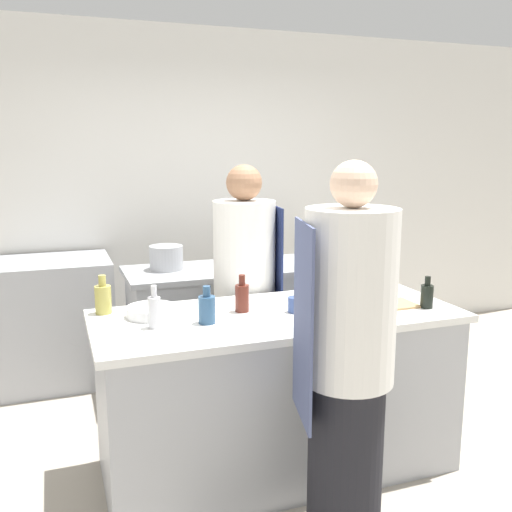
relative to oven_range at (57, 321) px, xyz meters
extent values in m
plane|color=#A89E8E|center=(1.14, -1.73, -0.48)|extent=(16.00, 16.00, 0.00)
cube|color=silver|center=(1.14, 0.40, 0.92)|extent=(8.00, 0.06, 2.80)
cube|color=#A8AAAF|center=(1.14, -1.73, -0.04)|extent=(1.91, 0.80, 0.88)
cube|color=white|center=(1.14, -1.73, 0.42)|extent=(1.99, 0.83, 0.04)
cube|color=#A8AAAF|center=(1.36, -0.50, -0.04)|extent=(1.71, 0.63, 0.88)
cube|color=#A8AAAF|center=(1.36, -0.50, 0.42)|extent=(1.79, 0.65, 0.04)
cube|color=#A8AAAF|center=(0.00, 0.00, 0.00)|extent=(0.83, 0.70, 0.96)
cube|color=black|center=(0.00, -0.34, -0.22)|extent=(0.66, 0.01, 0.34)
cube|color=black|center=(0.00, -0.34, 0.44)|extent=(0.70, 0.01, 0.06)
cylinder|color=black|center=(1.18, -2.44, -0.08)|extent=(0.33, 0.33, 0.81)
cylinder|color=white|center=(1.18, -2.44, 0.70)|extent=(0.39, 0.39, 0.75)
cube|color=#4C567F|center=(0.99, -2.40, 0.59)|extent=(0.10, 0.37, 0.86)
sphere|color=beige|center=(1.18, -2.44, 1.18)|extent=(0.20, 0.20, 0.20)
cylinder|color=black|center=(1.17, -1.09, -0.09)|extent=(0.34, 0.34, 0.78)
cylinder|color=white|center=(1.17, -1.09, 0.64)|extent=(0.40, 0.40, 0.69)
cube|color=#19234C|center=(1.37, -1.12, 0.55)|extent=(0.06, 0.38, 0.81)
sphere|color=#9E7051|center=(1.17, -1.09, 1.10)|extent=(0.23, 0.23, 0.23)
cylinder|color=silver|center=(0.47, -1.76, 0.51)|extent=(0.06, 0.06, 0.16)
cylinder|color=silver|center=(0.47, -1.76, 0.62)|extent=(0.03, 0.03, 0.06)
cylinder|color=#2D5175|center=(0.73, -1.78, 0.51)|extent=(0.09, 0.09, 0.14)
cylinder|color=#2D5175|center=(0.73, -1.78, 0.60)|extent=(0.04, 0.04, 0.05)
cylinder|color=#5B2319|center=(0.97, -1.64, 0.51)|extent=(0.08, 0.08, 0.15)
cylinder|color=#5B2319|center=(0.97, -1.64, 0.61)|extent=(0.03, 0.03, 0.06)
cylinder|color=black|center=(1.96, -1.92, 0.50)|extent=(0.07, 0.07, 0.13)
cylinder|color=black|center=(1.96, -1.92, 0.59)|extent=(0.03, 0.03, 0.05)
cylinder|color=#19471E|center=(1.42, -1.93, 0.54)|extent=(0.08, 0.08, 0.21)
cylinder|color=#19471E|center=(1.42, -1.93, 0.69)|extent=(0.04, 0.04, 0.08)
cylinder|color=#B2A84C|center=(0.25, -1.42, 0.51)|extent=(0.09, 0.09, 0.15)
cylinder|color=#B2A84C|center=(0.25, -1.42, 0.62)|extent=(0.04, 0.04, 0.06)
cylinder|color=white|center=(1.67, -1.59, 0.47)|extent=(0.16, 0.16, 0.07)
cylinder|color=white|center=(0.48, -1.56, 0.46)|extent=(0.27, 0.27, 0.06)
cylinder|color=#33477F|center=(1.23, -1.75, 0.48)|extent=(0.08, 0.08, 0.08)
cube|color=tan|center=(1.78, -1.82, 0.44)|extent=(0.31, 0.21, 0.01)
cylinder|color=#A8AAAF|center=(0.79, -0.43, 0.52)|extent=(0.24, 0.24, 0.18)
camera|label=1|loc=(0.02, -4.50, 1.33)|focal=40.00mm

